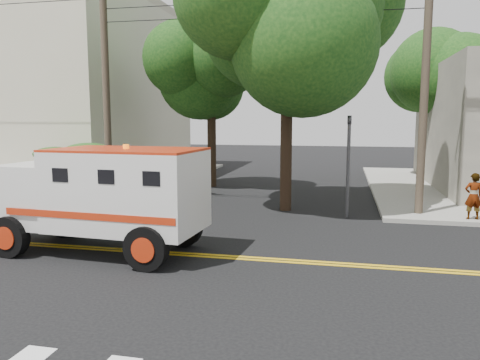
# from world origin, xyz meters

# --- Properties ---
(ground) EXTENTS (100.00, 100.00, 0.00)m
(ground) POSITION_xyz_m (0.00, 0.00, 0.00)
(ground) COLOR black
(ground) RESTS_ON ground
(sidewalk_nw) EXTENTS (17.00, 17.00, 0.15)m
(sidewalk_nw) POSITION_xyz_m (-13.50, 13.50, 0.07)
(sidewalk_nw) COLOR gray
(sidewalk_nw) RESTS_ON ground
(building_left) EXTENTS (16.00, 14.00, 10.00)m
(building_left) POSITION_xyz_m (-15.50, 15.00, 5.15)
(building_left) COLOR beige
(building_left) RESTS_ON sidewalk_nw
(utility_pole_left) EXTENTS (0.28, 0.28, 9.00)m
(utility_pole_left) POSITION_xyz_m (-5.60, 6.00, 4.50)
(utility_pole_left) COLOR #382D23
(utility_pole_left) RESTS_ON ground
(utility_pole_right) EXTENTS (0.28, 0.28, 9.00)m
(utility_pole_right) POSITION_xyz_m (6.30, 6.20, 4.50)
(utility_pole_right) COLOR #382D23
(utility_pole_right) RESTS_ON ground
(tree_main) EXTENTS (6.08, 5.70, 9.85)m
(tree_main) POSITION_xyz_m (1.94, 6.21, 7.20)
(tree_main) COLOR black
(tree_main) RESTS_ON ground
(tree_left) EXTENTS (4.48, 4.20, 7.70)m
(tree_left) POSITION_xyz_m (-2.68, 11.79, 5.73)
(tree_left) COLOR black
(tree_left) RESTS_ON ground
(tree_right) EXTENTS (4.80, 4.50, 8.20)m
(tree_right) POSITION_xyz_m (8.84, 15.77, 6.09)
(tree_right) COLOR black
(tree_right) RESTS_ON ground
(traffic_signal) EXTENTS (0.15, 0.18, 3.60)m
(traffic_signal) POSITION_xyz_m (3.80, 5.60, 2.23)
(traffic_signal) COLOR #3F3F42
(traffic_signal) RESTS_ON ground
(accessibility_sign) EXTENTS (0.45, 0.10, 2.02)m
(accessibility_sign) POSITION_xyz_m (-6.20, 6.17, 1.37)
(accessibility_sign) COLOR #3F3F42
(accessibility_sign) RESTS_ON ground
(palm_planter) EXTENTS (3.52, 2.63, 2.36)m
(palm_planter) POSITION_xyz_m (-7.44, 6.62, 1.65)
(palm_planter) COLOR #1E3314
(palm_planter) RESTS_ON sidewalk_nw
(armored_truck) EXTENTS (6.16, 2.77, 2.74)m
(armored_truck) POSITION_xyz_m (-2.51, -0.24, 1.56)
(armored_truck) COLOR silver
(armored_truck) RESTS_ON ground
(pedestrian_a) EXTENTS (0.61, 0.44, 1.56)m
(pedestrian_a) POSITION_xyz_m (7.89, 5.50, 0.93)
(pedestrian_a) COLOR gray
(pedestrian_a) RESTS_ON sidewalk_ne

